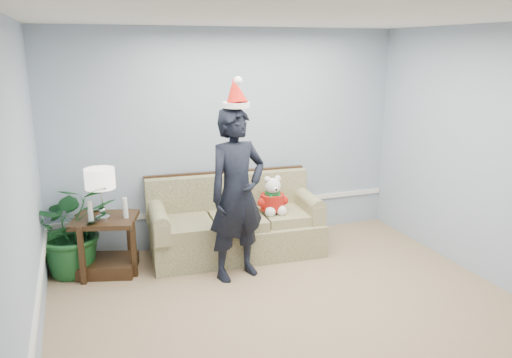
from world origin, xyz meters
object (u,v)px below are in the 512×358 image
object	(u,v)px
table_lamp	(100,181)
teddy_bear	(273,200)
sofa	(235,226)
side_table	(107,251)
man	(237,195)
houseplant	(73,228)

from	to	relation	value
table_lamp	teddy_bear	size ratio (longest dim) A/B	1.20
sofa	teddy_bear	world-z (taller)	teddy_bear
table_lamp	teddy_bear	bearing A→B (deg)	-1.27
side_table	teddy_bear	size ratio (longest dim) A/B	1.70
side_table	man	world-z (taller)	man
houseplant	table_lamp	bearing A→B (deg)	-24.76
table_lamp	houseplant	world-z (taller)	table_lamp
teddy_bear	side_table	bearing A→B (deg)	178.25
sofa	side_table	distance (m)	1.52
table_lamp	man	bearing A→B (deg)	-21.56
man	teddy_bear	bearing A→B (deg)	23.65
sofa	side_table	world-z (taller)	sofa
side_table	houseplant	xyz separation A→B (m)	(-0.33, 0.10, 0.28)
man	table_lamp	bearing A→B (deg)	143.13
table_lamp	side_table	bearing A→B (deg)	67.52
houseplant	teddy_bear	world-z (taller)	houseplant
man	teddy_bear	size ratio (longest dim) A/B	3.97
side_table	man	xyz separation A→B (m)	(1.35, -0.58, 0.68)
table_lamp	man	xyz separation A→B (m)	(1.36, -0.54, -0.14)
sofa	table_lamp	world-z (taller)	table_lamp
side_table	man	bearing A→B (deg)	-23.37
man	sofa	bearing A→B (deg)	59.53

